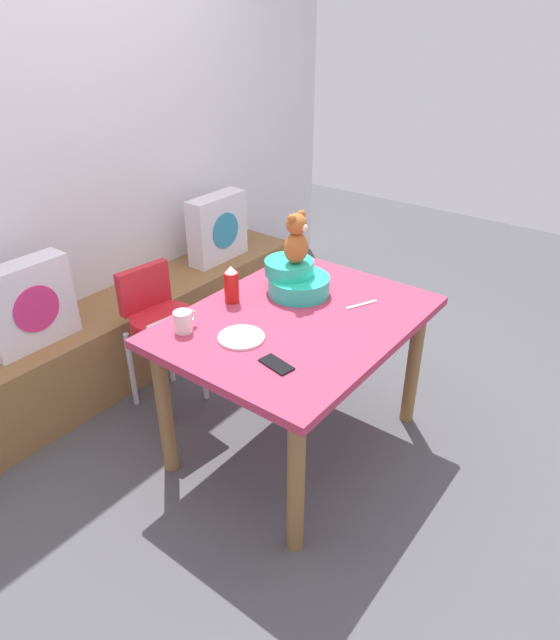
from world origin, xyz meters
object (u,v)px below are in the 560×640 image
object	(u,v)px
teddy_bear	(296,239)
ketchup_bottle	(231,285)
dinner_plate_near	(241,337)
pillow_floral_right	(218,228)
coffee_mug	(184,321)
pillow_floral_left	(28,305)
highchair	(161,321)
cell_phone	(276,364)
dining_table	(297,337)
infant_seat_teal	(296,279)

from	to	relation	value
teddy_bear	ketchup_bottle	distance (m)	0.37
dinner_plate_near	pillow_floral_right	bearing A→B (deg)	46.96
coffee_mug	dinner_plate_near	world-z (taller)	coffee_mug
pillow_floral_left	highchair	world-z (taller)	pillow_floral_left
pillow_floral_left	cell_phone	distance (m)	1.38
pillow_floral_left	ketchup_bottle	distance (m)	1.03
teddy_bear	coffee_mug	bearing A→B (deg)	164.56
teddy_bear	coffee_mug	xyz separation A→B (m)	(-0.59, 0.16, -0.23)
pillow_floral_left	dinner_plate_near	xyz separation A→B (m)	(0.33, -1.11, 0.07)
dinner_plate_near	cell_phone	distance (m)	0.25
pillow_floral_left	dining_table	xyz separation A→B (m)	(0.62, -1.19, -0.05)
infant_seat_teal	cell_phone	bearing A→B (deg)	-150.62
ketchup_bottle	dinner_plate_near	bearing A→B (deg)	-131.93
dining_table	ketchup_bottle	xyz separation A→B (m)	(-0.07, 0.34, 0.19)
dining_table	coffee_mug	distance (m)	0.53
dining_table	infant_seat_teal	xyz separation A→B (m)	(0.20, 0.15, 0.18)
pillow_floral_right	dining_table	distance (m)	1.41
teddy_bear	cell_phone	xyz separation A→B (m)	(-0.56, -0.32, -0.27)
pillow_floral_left	ketchup_bottle	xyz separation A→B (m)	(0.56, -0.86, 0.15)
infant_seat_teal	teddy_bear	xyz separation A→B (m)	(0.00, -0.00, 0.21)
cell_phone	highchair	bearing A→B (deg)	-91.77
ketchup_bottle	highchair	bearing A→B (deg)	101.14
pillow_floral_left	coffee_mug	xyz separation A→B (m)	(0.23, -0.87, 0.11)
infant_seat_teal	dinner_plate_near	distance (m)	0.50
cell_phone	coffee_mug	bearing A→B (deg)	-74.94
cell_phone	pillow_floral_left	bearing A→B (deg)	-68.15
dining_table	coffee_mug	size ratio (longest dim) A/B	10.11
ketchup_bottle	pillow_floral_right	bearing A→B (deg)	46.63
pillow_floral_left	pillow_floral_right	bearing A→B (deg)	0.00
pillow_floral_left	highchair	xyz separation A→B (m)	(0.47, -0.42, -0.16)
infant_seat_teal	teddy_bear	size ratio (longest dim) A/B	1.32
dining_table	ketchup_bottle	distance (m)	0.39
pillow_floral_right	dinner_plate_near	xyz separation A→B (m)	(-1.04, -1.11, 0.07)
pillow_floral_right	dinner_plate_near	bearing A→B (deg)	-133.04
infant_seat_teal	ketchup_bottle	distance (m)	0.32
coffee_mug	cell_phone	world-z (taller)	coffee_mug
pillow_floral_left	teddy_bear	world-z (taller)	teddy_bear
ketchup_bottle	cell_phone	xyz separation A→B (m)	(-0.30, -0.50, -0.08)
highchair	ketchup_bottle	bearing A→B (deg)	-78.86
teddy_bear	cell_phone	bearing A→B (deg)	-150.66
pillow_floral_right	highchair	distance (m)	1.00
coffee_mug	cell_phone	size ratio (longest dim) A/B	0.83
dinner_plate_near	cell_phone	world-z (taller)	dinner_plate_near
highchair	teddy_bear	bearing A→B (deg)	-60.86
pillow_floral_left	pillow_floral_right	xyz separation A→B (m)	(1.37, 0.00, 0.00)
cell_phone	dinner_plate_near	bearing A→B (deg)	-94.67
infant_seat_teal	highchair	bearing A→B (deg)	119.16
pillow_floral_right	cell_phone	size ratio (longest dim) A/B	3.06
dinner_plate_near	teddy_bear	bearing A→B (deg)	8.56
dining_table	highchair	size ratio (longest dim) A/B	1.54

